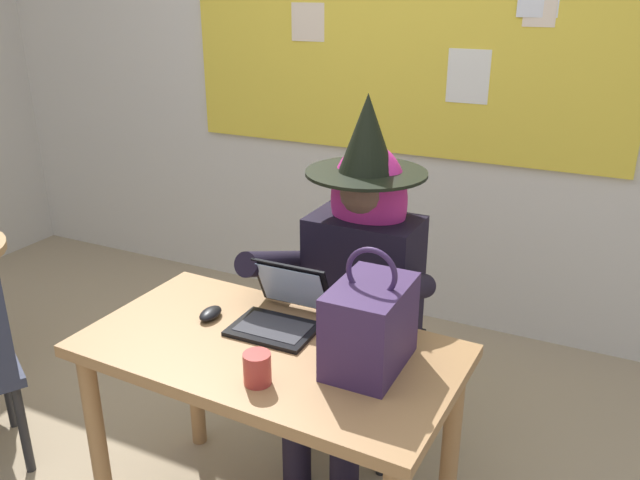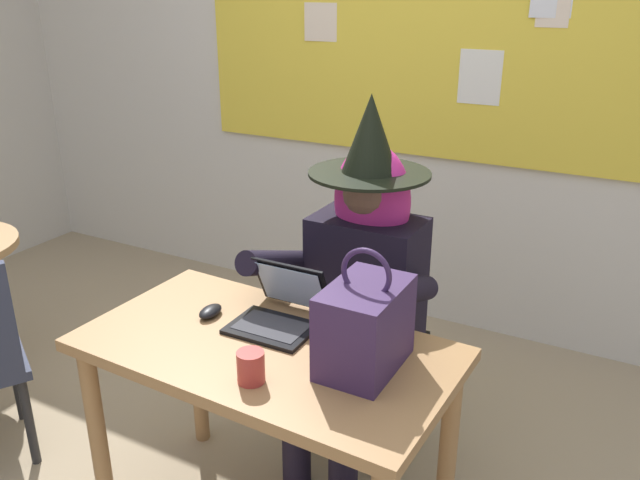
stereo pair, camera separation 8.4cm
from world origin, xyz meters
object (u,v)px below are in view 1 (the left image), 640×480
Objects in this scene: coffee_mug at (257,368)px; person_costumed at (358,268)px; laptop at (281,312)px; handbag at (370,325)px; computer_mouse at (211,313)px; chair_at_desk at (368,321)px; desk_main at (270,376)px.

person_costumed is at bearing 90.91° from coffee_mug.
laptop is at bearing -12.41° from person_costumed.
handbag is (0.26, -0.52, 0.08)m from person_costumed.
computer_mouse is 0.28× the size of handbag.
coffee_mug is (0.34, -0.26, 0.03)m from computer_mouse.
laptop is (-0.10, -0.54, 0.28)m from chair_at_desk.
desk_main is 4.19× the size of laptop.
person_costumed is 5.01× the size of laptop.
desk_main is 3.21× the size of handbag.
computer_mouse is (-0.33, -0.49, -0.04)m from person_costumed.
person_costumed is 0.59m from handbag.
laptop reaches higher than chair_at_desk.
computer_mouse is 0.60m from handbag.
coffee_mug is (0.01, -0.75, -0.01)m from person_costumed.
coffee_mug is at bearing 0.91° from chair_at_desk.
computer_mouse is at bearing 176.66° from handbag.
coffee_mug is (-0.25, -0.23, -0.09)m from handbag.
laptop is 3.05× the size of coffee_mug.
coffee_mug is at bearing -137.39° from handbag.
coffee_mug is at bearing -40.41° from computer_mouse.
desk_main is at bearing -5.27° from chair_at_desk.
person_costumed reaches higher than desk_main.
chair_at_desk is 0.74m from computer_mouse.
computer_mouse is at bearing 142.72° from coffee_mug.
person_costumed is 0.59m from computer_mouse.
coffee_mug is at bearing -68.40° from desk_main.
person_costumed is at bearing 83.45° from desk_main.
computer_mouse is (-0.33, -0.61, 0.25)m from chair_at_desk.
laptop is at bearing 13.19° from computer_mouse.
handbag reaches higher than laptop.
laptop is 0.38m from handbag.
laptop reaches higher than computer_mouse.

